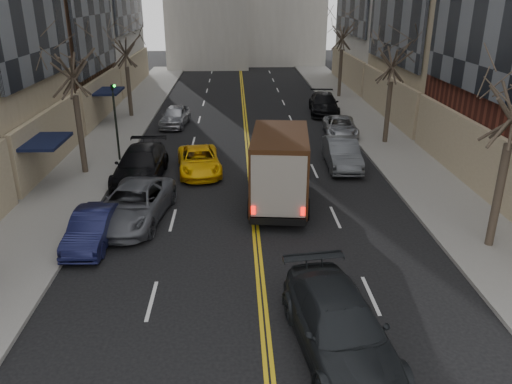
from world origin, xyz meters
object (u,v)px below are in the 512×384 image
(taxi, at_px, (199,161))
(pedestrian, at_px, (267,196))
(ups_truck, at_px, (280,168))
(observer_sedan, at_px, (340,326))

(taxi, relative_size, pedestrian, 2.67)
(ups_truck, xyz_separation_m, taxi, (-3.93, 4.45, -1.09))
(taxi, distance_m, pedestrian, 6.50)
(observer_sedan, height_order, pedestrian, pedestrian)
(observer_sedan, height_order, taxi, observer_sedan)
(ups_truck, distance_m, taxi, 6.04)
(taxi, height_order, pedestrian, pedestrian)
(observer_sedan, bearing_deg, taxi, 100.02)
(observer_sedan, distance_m, pedestrian, 9.15)
(ups_truck, xyz_separation_m, pedestrian, (-0.65, -1.16, -0.86))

